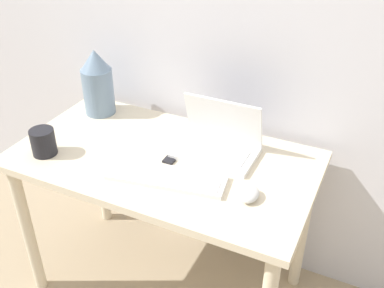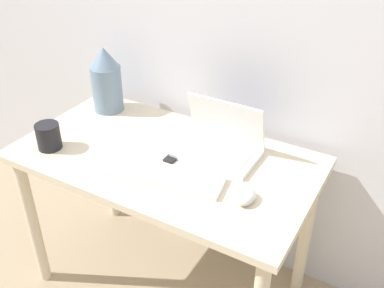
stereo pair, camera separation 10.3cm
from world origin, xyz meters
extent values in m
cube|color=beige|center=(0.00, 0.32, 0.70)|extent=(1.16, 0.64, 0.03)
cylinder|color=beige|center=(-0.53, 0.06, 0.34)|extent=(0.05, 0.05, 0.68)
cylinder|color=beige|center=(-0.53, 0.58, 0.34)|extent=(0.05, 0.05, 0.68)
cylinder|color=beige|center=(0.53, 0.58, 0.34)|extent=(0.05, 0.05, 0.68)
cube|color=white|center=(0.18, 0.42, 0.72)|extent=(0.31, 0.20, 0.02)
cube|color=silver|center=(0.18, 0.41, 0.73)|extent=(0.25, 0.11, 0.00)
cube|color=white|center=(0.18, 0.49, 0.83)|extent=(0.31, 0.06, 0.20)
cube|color=#0F1938|center=(0.18, 0.50, 0.83)|extent=(0.27, 0.05, 0.17)
cube|color=white|center=(0.08, 0.20, 0.72)|extent=(0.44, 0.20, 0.02)
cube|color=silver|center=(0.08, 0.20, 0.73)|extent=(0.40, 0.17, 0.00)
ellipsoid|color=silver|center=(0.38, 0.22, 0.73)|extent=(0.06, 0.09, 0.04)
cylinder|color=slate|center=(-0.43, 0.52, 0.81)|extent=(0.13, 0.13, 0.21)
cone|color=slate|center=(-0.43, 0.52, 0.96)|extent=(0.13, 0.13, 0.09)
cube|color=black|center=(0.04, 0.31, 0.72)|extent=(0.04, 0.06, 0.01)
cylinder|color=black|center=(-0.42, 0.14, 0.76)|extent=(0.09, 0.09, 0.10)
camera|label=1|loc=(0.72, -0.93, 1.67)|focal=42.00mm
camera|label=2|loc=(0.81, -0.88, 1.67)|focal=42.00mm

